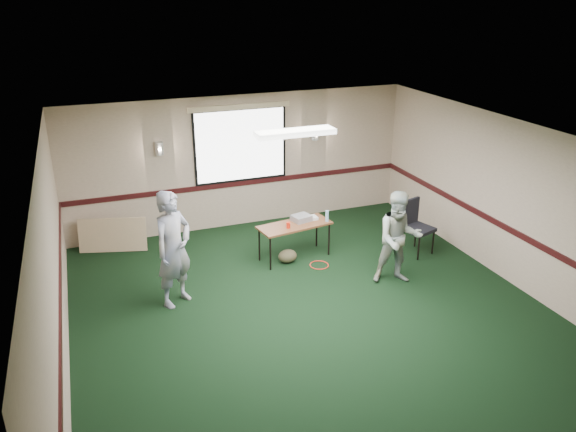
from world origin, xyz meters
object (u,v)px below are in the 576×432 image
object	(u,v)px
folding_table	(295,227)
conference_chair	(414,222)
person_right	(399,238)
projector	(301,218)
person_left	(174,249)

from	to	relation	value
folding_table	conference_chair	distance (m)	2.24
person_right	conference_chair	bearing A→B (deg)	61.92
projector	conference_chair	size ratio (longest dim) A/B	0.32
conference_chair	person_left	distance (m)	4.49
projector	conference_chair	xyz separation A→B (m)	(2.00, -0.64, -0.13)
person_left	person_right	size ratio (longest dim) A/B	1.16
folding_table	person_left	size ratio (longest dim) A/B	0.75
folding_table	person_right	xyz separation A→B (m)	(1.28, -1.44, 0.18)
projector	conference_chair	bearing A→B (deg)	-32.34
conference_chair	folding_table	bearing A→B (deg)	148.34
conference_chair	person_left	xyz separation A→B (m)	(-4.47, -0.28, 0.34)
projector	person_left	bearing A→B (deg)	-174.08
conference_chair	person_right	size ratio (longest dim) A/B	0.63
folding_table	conference_chair	bearing A→B (deg)	-22.60
folding_table	person_right	bearing A→B (deg)	-57.21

